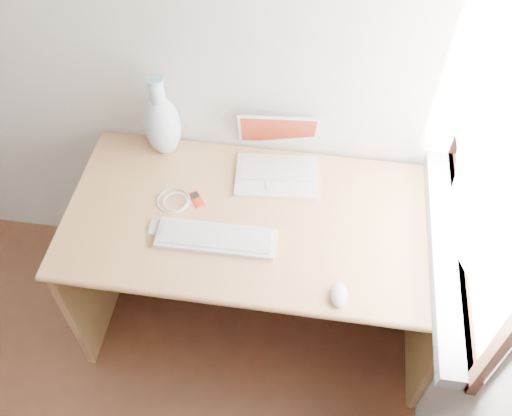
# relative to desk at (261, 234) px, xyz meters

# --- Properties ---
(window) EXTENTS (0.11, 0.99, 1.10)m
(window) POSITION_rel_desk_xyz_m (0.69, -0.16, 0.74)
(window) COLOR white
(window) RESTS_ON right_wall
(desk) EXTENTS (1.43, 0.71, 0.75)m
(desk) POSITION_rel_desk_xyz_m (0.00, 0.00, 0.00)
(desk) COLOR tan
(desk) RESTS_ON floor
(laptop) EXTENTS (0.33, 0.29, 0.21)m
(laptop) POSITION_rel_desk_xyz_m (0.04, 0.16, 0.27)
(laptop) COLOR white
(laptop) RESTS_ON desk
(external_keyboard) EXTENTS (0.43, 0.13, 0.02)m
(external_keyboard) POSITION_rel_desk_xyz_m (-0.14, -0.21, 0.23)
(external_keyboard) COLOR white
(external_keyboard) RESTS_ON desk
(mouse) EXTENTS (0.06, 0.10, 0.03)m
(mouse) POSITION_rel_desk_xyz_m (0.31, -0.38, 0.23)
(mouse) COLOR white
(mouse) RESTS_ON desk
(ipod) EXTENTS (0.08, 0.08, 0.01)m
(ipod) POSITION_rel_desk_xyz_m (-0.24, -0.04, 0.22)
(ipod) COLOR red
(ipod) RESTS_ON desk
(cable_coil) EXTENTS (0.16, 0.16, 0.01)m
(cable_coil) POSITION_rel_desk_xyz_m (-0.33, -0.05, 0.22)
(cable_coil) COLOR white
(cable_coil) RESTS_ON desk
(remote) EXTENTS (0.03, 0.07, 0.01)m
(remote) POSITION_rel_desk_xyz_m (-0.37, -0.18, 0.22)
(remote) COLOR white
(remote) RESTS_ON desk
(vase) EXTENTS (0.14, 0.14, 0.36)m
(vase) POSITION_rel_desk_xyz_m (-0.42, 0.20, 0.36)
(vase) COLOR white
(vase) RESTS_ON desk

